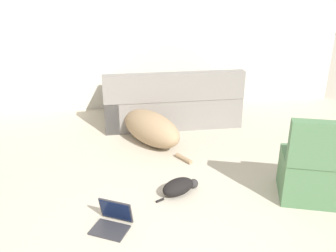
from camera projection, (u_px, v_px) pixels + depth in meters
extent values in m
cube|color=beige|center=(142.00, 33.00, 5.80)|extent=(6.43, 0.06, 2.43)
cube|color=gray|center=(170.00, 106.00, 5.63)|extent=(1.96, 0.91, 0.45)
cube|color=gray|center=(175.00, 87.00, 5.12)|extent=(1.95, 0.15, 0.39)
cube|color=gray|center=(227.00, 99.00, 5.72)|extent=(0.21, 0.89, 0.59)
cube|color=gray|center=(112.00, 104.00, 5.49)|extent=(0.21, 0.89, 0.59)
ellipsoid|color=#A38460|center=(151.00, 128.00, 4.89)|extent=(0.92, 1.10, 0.43)
sphere|color=#493726|center=(126.00, 121.00, 5.33)|extent=(0.38, 0.38, 0.28)
cylinder|color=#A38460|center=(184.00, 158.00, 4.52)|extent=(0.18, 0.24, 0.05)
ellipsoid|color=black|center=(178.00, 187.00, 3.83)|extent=(0.41, 0.34, 0.17)
sphere|color=#2D2B2B|center=(194.00, 184.00, 3.95)|extent=(0.13, 0.13, 0.10)
cylinder|color=black|center=(160.00, 200.00, 3.73)|extent=(0.09, 0.06, 0.02)
cube|color=#2D2D33|center=(110.00, 230.00, 3.32)|extent=(0.38, 0.34, 0.02)
cube|color=#2D2D33|center=(116.00, 210.00, 3.39)|extent=(0.31, 0.20, 0.22)
cube|color=#0F1938|center=(115.00, 211.00, 3.38)|extent=(0.28, 0.18, 0.20)
cube|color=#4C754C|center=(312.00, 176.00, 3.75)|extent=(0.75, 0.69, 0.45)
cube|color=#4C754C|center=(324.00, 145.00, 3.38)|extent=(0.62, 0.30, 0.45)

